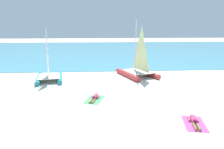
% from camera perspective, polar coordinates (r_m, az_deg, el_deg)
% --- Properties ---
extents(ground_plane, '(120.00, 120.00, 0.00)m').
position_cam_1_polar(ground_plane, '(21.83, -0.81, -0.02)').
color(ground_plane, silver).
extents(ocean_water, '(120.00, 40.00, 0.05)m').
position_cam_1_polar(ocean_water, '(42.93, -2.25, 6.86)').
color(ocean_water, '#4C9EB7').
rests_on(ocean_water, ground).
extents(sailboat_red, '(4.19, 5.12, 5.76)m').
position_cam_1_polar(sailboat_red, '(21.13, 7.29, 1.79)').
color(sailboat_red, '#CC3838').
rests_on(sailboat_red, ground).
extents(sailboat_teal, '(3.04, 4.12, 4.87)m').
position_cam_1_polar(sailboat_teal, '(20.20, -17.33, 0.33)').
color(sailboat_teal, teal).
rests_on(sailboat_teal, ground).
extents(towel_left, '(1.58, 2.13, 0.01)m').
position_cam_1_polar(towel_left, '(14.70, -4.97, -7.01)').
color(towel_left, '#4CB266').
rests_on(towel_left, ground).
extents(sunbather_left, '(0.80, 1.55, 0.30)m').
position_cam_1_polar(sunbather_left, '(14.72, -4.90, -6.47)').
color(sunbather_left, '#D83372').
rests_on(sunbather_left, towel_left).
extents(towel_right, '(1.49, 2.10, 0.01)m').
position_cam_1_polar(towel_right, '(12.16, 22.14, -12.67)').
color(towel_right, '#D84C99').
rests_on(towel_right, ground).
extents(sunbather_right, '(0.73, 1.56, 0.30)m').
position_cam_1_polar(sunbather_right, '(12.17, 22.12, -12.00)').
color(sunbather_right, '#D83372').
rests_on(sunbather_right, towel_right).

